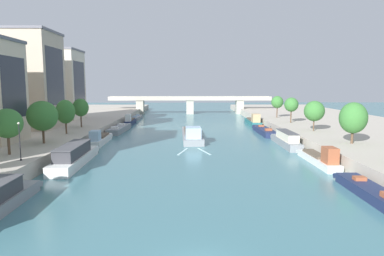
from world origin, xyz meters
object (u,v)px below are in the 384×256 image
object	(u,v)px
moored_boat_left_lone	(119,129)
tree_right_second	(291,105)
moored_boat_left_far	(137,118)
tree_right_far	(314,111)
tree_left_second	(7,123)
bridge_far	(190,103)
moored_boat_left_upstream	(75,156)
tree_right_distant	(277,102)
tree_right_past_mid	(353,118)
moored_boat_right_downstream	(253,121)
moored_boat_left_near	(130,121)
moored_boat_right_lone	(319,158)
tree_left_end_of_row	(81,108)
moored_boat_right_end	(264,131)
moored_boat_right_far	(370,191)
tree_left_by_lamp	(65,112)
tree_left_nearest	(42,116)
moored_boat_left_midway	(100,139)
moored_boat_right_midway	(286,140)
lamppost_left_bank	(20,140)
barge_midriver	(192,134)

from	to	relation	value
moored_boat_left_lone	tree_right_second	bearing A→B (deg)	1.33
moored_boat_left_far	tree_right_second	xyz separation A→B (m)	(42.03, -28.77, 5.91)
tree_right_far	tree_right_second	size ratio (longest dim) A/B	0.98
tree_left_second	bridge_far	xyz separation A→B (m)	(24.42, 87.24, -1.80)
moored_boat_left_lone	bridge_far	world-z (taller)	bridge_far
moored_boat_left_upstream	tree_right_distant	size ratio (longest dim) A/B	2.65
tree_right_past_mid	bridge_far	xyz separation A→B (m)	(-24.93, 79.37, -1.71)
moored_boat_right_downstream	moored_boat_left_lone	bearing A→B (deg)	-158.31
moored_boat_left_near	moored_boat_right_lone	world-z (taller)	moored_boat_left_near
bridge_far	moored_boat_left_lone	bearing A→B (deg)	-108.94
moored_boat_left_upstream	moored_boat_left_near	world-z (taller)	moored_boat_left_near
moored_boat_right_downstream	tree_left_end_of_row	size ratio (longest dim) A/B	2.45
moored_boat_left_near	tree_right_second	xyz separation A→B (m)	(41.72, -14.22, 5.49)
moored_boat_right_downstream	tree_right_distant	bearing A→B (deg)	-0.09
moored_boat_left_lone	moored_boat_right_end	size ratio (longest dim) A/B	0.97
moored_boat_right_far	moored_boat_right_downstream	world-z (taller)	moored_boat_right_downstream
moored_boat_left_far	tree_left_by_lamp	xyz separation A→B (m)	(-6.15, -47.07, 5.67)
tree_left_nearest	tree_left_end_of_row	distance (m)	20.63
moored_boat_right_lone	bridge_far	size ratio (longest dim) A/B	0.20
moored_boat_right_lone	tree_left_nearest	bearing A→B (deg)	171.56
moored_boat_left_upstream	moored_boat_left_lone	distance (m)	33.84
moored_boat_right_end	tree_right_far	xyz separation A→B (m)	(7.52, -10.63, 5.38)
moored_boat_left_midway	tree_left_end_of_row	xyz separation A→B (m)	(-6.41, 9.29, 5.40)
moored_boat_left_upstream	moored_boat_right_lone	bearing A→B (deg)	-0.39
moored_boat_left_midway	moored_boat_right_midway	bearing A→B (deg)	-4.39
moored_boat_left_far	bridge_far	size ratio (longest dim) A/B	0.20
moored_boat_left_near	lamppost_left_bank	size ratio (longest dim) A/B	2.16
barge_midriver	lamppost_left_bank	xyz separation A→B (m)	(-21.12, -29.40, 3.66)
moored_boat_right_downstream	tree_right_far	xyz separation A→B (m)	(6.67, -27.97, 5.02)
moored_boat_left_midway	moored_boat_left_far	world-z (taller)	moored_boat_left_midway
moored_boat_left_upstream	tree_left_nearest	distance (m)	10.33
moored_boat_left_near	tree_left_nearest	bearing A→B (deg)	-98.18
moored_boat_left_far	moored_boat_right_midway	bearing A→B (deg)	-54.48
moored_boat_right_lone	tree_right_second	bearing A→B (deg)	79.37
moored_boat_left_lone	tree_left_second	size ratio (longest dim) A/B	2.44
moored_boat_right_midway	tree_right_distant	size ratio (longest dim) A/B	2.36
moored_boat_left_lone	tree_left_by_lamp	bearing A→B (deg)	-110.35
barge_midriver	bridge_far	xyz separation A→B (m)	(-0.00, 61.49, 3.42)
moored_boat_right_lone	tree_left_end_of_row	world-z (taller)	tree_left_end_of_row
tree_right_past_mid	lamppost_left_bank	distance (m)	47.50
moored_boat_left_near	tree_left_end_of_row	world-z (taller)	tree_left_end_of_row
barge_midriver	moored_boat_right_far	world-z (taller)	barge_midriver
tree_left_second	tree_left_nearest	world-z (taller)	tree_left_nearest
moored_boat_left_upstream	moored_boat_left_far	size ratio (longest dim) A/B	1.26
moored_boat_left_near	moored_boat_right_end	size ratio (longest dim) A/B	0.66
moored_boat_right_far	moored_boat_right_downstream	xyz separation A→B (m)	(0.18, 61.88, 0.46)
moored_boat_left_lone	tree_right_second	xyz separation A→B (m)	(41.75, 0.97, 5.75)
moored_boat_left_lone	tree_right_distant	size ratio (longest dim) A/B	2.44
bridge_far	tree_left_nearest	bearing A→B (deg)	-106.69
tree_left_by_lamp	lamppost_left_bank	size ratio (longest dim) A/B	1.36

